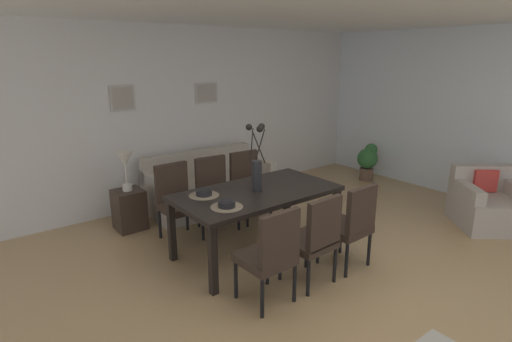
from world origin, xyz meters
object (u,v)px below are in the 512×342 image
(dining_chair_near_right, at_px, (177,198))
(side_table, at_px, (129,210))
(dining_chair_mid_left, at_px, (351,222))
(framed_picture_left, at_px, (122,98))
(table_lamp, at_px, (125,162))
(armchair, at_px, (489,205))
(sofa, at_px, (209,188))
(potted_plant, at_px, (368,160))
(bowl_near_right, at_px, (204,192))
(framed_picture_center, at_px, (206,93))
(dining_table, at_px, (257,197))
(dining_chair_far_right, at_px, (215,189))
(dining_chair_far_left, at_px, (314,236))
(dining_chair_mid_right, at_px, (248,182))
(dining_chair_near_left, at_px, (271,252))
(bowl_near_left, at_px, (227,203))
(centerpiece_vase, at_px, (257,166))

(dining_chair_near_right, height_order, side_table, dining_chair_near_right)
(dining_chair_mid_left, bearing_deg, framed_picture_left, 112.28)
(table_lamp, height_order, armchair, table_lamp)
(sofa, distance_m, potted_plant, 3.01)
(side_table, xyz_separation_m, armchair, (3.78, -2.79, 0.03))
(bowl_near_right, bearing_deg, table_lamp, 105.08)
(framed_picture_center, bearing_deg, dining_chair_mid_left, -91.70)
(dining_table, xyz_separation_m, dining_chair_far_right, (0.02, 0.90, -0.15))
(table_lamp, bearing_deg, framed_picture_center, 20.21)
(sofa, xyz_separation_m, side_table, (-1.25, -0.09, -0.02))
(dining_chair_far_left, distance_m, framed_picture_center, 3.23)
(dining_chair_far_right, bearing_deg, dining_chair_mid_right, -1.82)
(sofa, relative_size, potted_plant, 2.69)
(dining_chair_mid_right, bearing_deg, table_lamp, 155.95)
(dining_chair_near_left, relative_size, table_lamp, 1.80)
(dining_chair_far_right, relative_size, bowl_near_left, 5.41)
(dining_table, relative_size, armchair, 1.60)
(dining_table, height_order, sofa, sofa)
(dining_chair_near_left, relative_size, bowl_near_left, 5.41)
(dining_chair_far_left, relative_size, armchair, 0.82)
(dining_chair_near_right, height_order, potted_plant, dining_chair_near_right)
(centerpiece_vase, bearing_deg, dining_chair_near_right, 119.82)
(dining_chair_far_left, height_order, centerpiece_vase, centerpiece_vase)
(framed_picture_left, bearing_deg, dining_chair_near_left, -87.44)
(dining_chair_near_left, relative_size, dining_chair_near_right, 1.00)
(centerpiece_vase, height_order, bowl_near_right, centerpiece_vase)
(framed_picture_left, distance_m, potted_plant, 4.28)
(dining_chair_mid_right, bearing_deg, sofa, 104.67)
(dining_chair_mid_left, distance_m, table_lamp, 2.83)
(bowl_near_left, bearing_deg, centerpiece_vase, 21.89)
(side_table, bearing_deg, framed_picture_center, 20.21)
(potted_plant, bearing_deg, dining_chair_mid_left, -145.73)
(dining_chair_far_left, distance_m, bowl_near_right, 1.25)
(centerpiece_vase, height_order, bowl_near_left, centerpiece_vase)
(bowl_near_right, height_order, armchair, bowl_near_right)
(armchair, bearing_deg, side_table, 143.57)
(dining_chair_mid_right, bearing_deg, armchair, -42.53)
(dining_chair_mid_right, xyz_separation_m, bowl_near_right, (-1.08, -0.67, 0.27))
(centerpiece_vase, distance_m, table_lamp, 1.77)
(dining_chair_near_left, height_order, dining_chair_mid_left, same)
(side_table, distance_m, potted_plant, 4.22)
(dining_chair_far_left, xyz_separation_m, dining_chair_far_right, (0.00, 1.77, 0.00))
(bowl_near_right, relative_size, side_table, 0.33)
(dining_table, bearing_deg, centerpiece_vase, 55.35)
(bowl_near_left, bearing_deg, dining_chair_far_left, -49.46)
(framed_picture_left, bearing_deg, framed_picture_center, 0.00)
(dining_chair_near_left, distance_m, bowl_near_left, 0.71)
(dining_table, height_order, armchair, armchair)
(dining_chair_near_left, xyz_separation_m, armchair, (3.40, -0.39, -0.23))
(dining_chair_mid_left, height_order, dining_chair_mid_right, same)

